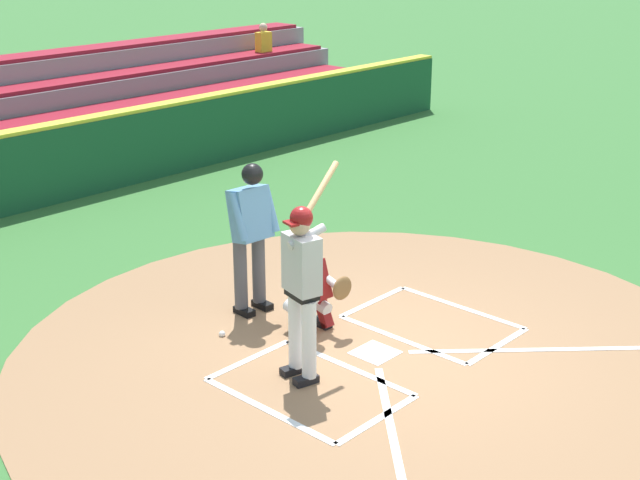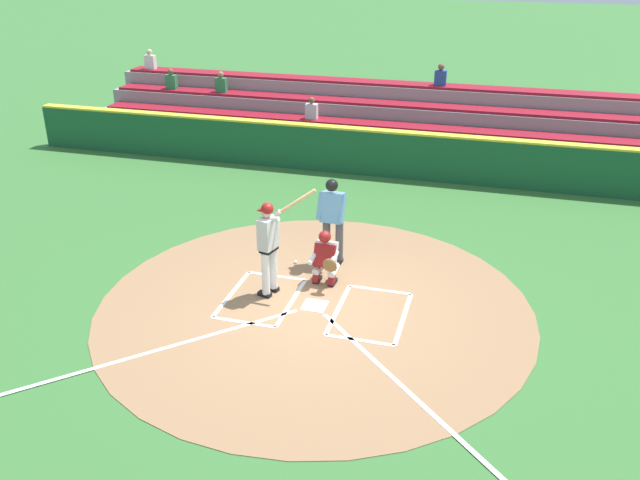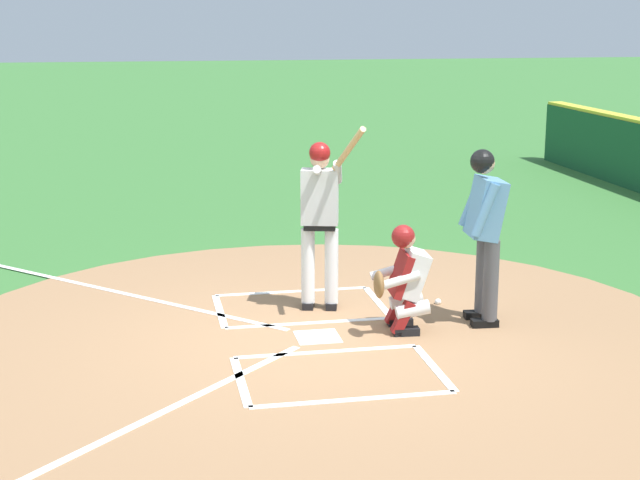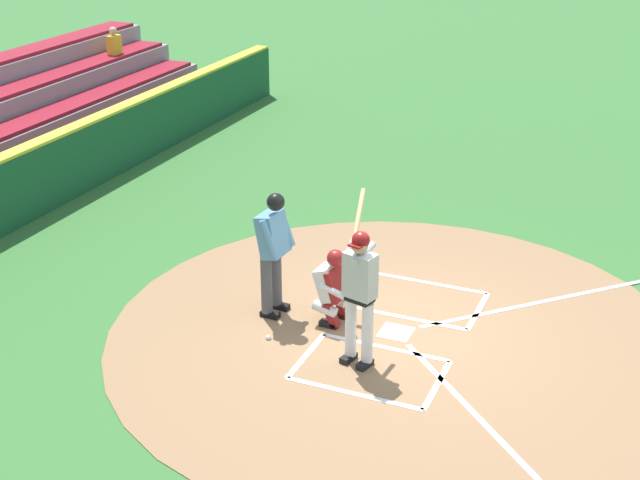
% 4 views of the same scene
% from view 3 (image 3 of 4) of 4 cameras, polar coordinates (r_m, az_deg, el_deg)
% --- Properties ---
extents(ground_plane, '(120.00, 120.00, 0.00)m').
position_cam_3_polar(ground_plane, '(9.71, -0.14, -5.90)').
color(ground_plane, '#387033').
extents(dirt_circle, '(8.00, 8.00, 0.01)m').
position_cam_3_polar(dirt_circle, '(9.71, -0.14, -5.86)').
color(dirt_circle, '#99704C').
rests_on(dirt_circle, ground).
extents(home_plate_and_chalk, '(7.93, 4.91, 0.01)m').
position_cam_3_polar(home_plate_and_chalk, '(9.59, -5.34, -6.12)').
color(home_plate_and_chalk, white).
rests_on(home_plate_and_chalk, dirt_circle).
extents(batter, '(1.05, 0.54, 2.13)m').
position_cam_3_polar(batter, '(10.34, 0.04, 1.62)').
color(batter, white).
rests_on(batter, ground).
extents(catcher, '(0.59, 0.64, 1.13)m').
position_cam_3_polar(catcher, '(9.77, 5.07, -2.20)').
color(catcher, black).
rests_on(catcher, ground).
extents(plate_umpire, '(0.60, 0.44, 1.86)m').
position_cam_3_polar(plate_umpire, '(10.03, 9.86, 0.92)').
color(plate_umpire, '#4C4C51').
rests_on(plate_umpire, ground).
extents(baseball, '(0.07, 0.07, 0.07)m').
position_cam_3_polar(baseball, '(10.86, 7.08, -3.69)').
color(baseball, white).
rests_on(baseball, ground).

